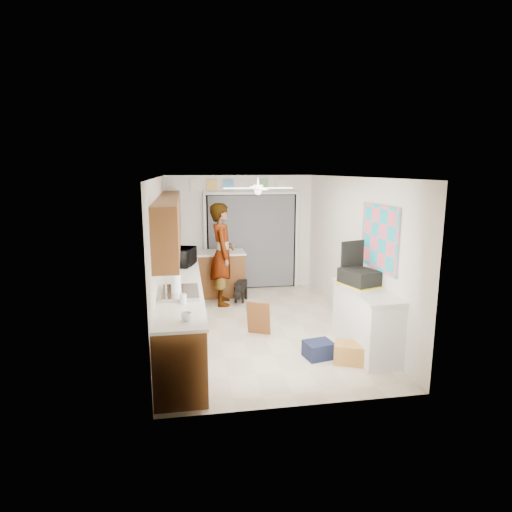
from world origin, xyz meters
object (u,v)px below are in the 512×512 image
cup (187,317)px  dog (241,290)px  soap_bottle (177,279)px  man (222,254)px  cardboard_box (351,353)px  navy_crate (319,350)px  suitcase (359,277)px  microwave (182,257)px  paper_towel_roll (176,285)px

cup → dog: size_ratio=0.22×
soap_bottle → man: (0.84, 2.10, -0.07)m
cup → cardboard_box: (2.21, 0.57, -0.85)m
soap_bottle → dog: soap_bottle is taller
cup → cardboard_box: 2.44m
dog → navy_crate: bearing=-54.4°
cup → suitcase: size_ratio=0.24×
microwave → cardboard_box: size_ratio=1.30×
suitcase → navy_crate: size_ratio=1.40×
soap_bottle → man: man is taller
microwave → dog: 1.60m
suitcase → microwave: bearing=128.0°
paper_towel_roll → navy_crate: paper_towel_roll is taller
dog → microwave: bearing=-126.9°
man → dog: size_ratio=3.44×
microwave → cardboard_box: 3.39m
paper_towel_roll → cardboard_box: 2.57m
cup → microwave: bearing=91.0°
navy_crate → man: bearing=112.2°
man → soap_bottle: bearing=160.2°
cardboard_box → navy_crate: 0.45m
navy_crate → suitcase: bearing=26.7°
suitcase → cardboard_box: bearing=-136.9°
paper_towel_roll → man: 2.62m
microwave → navy_crate: size_ratio=1.48×
man → suitcase: bearing=-140.3°
cup → suitcase: bearing=24.4°
soap_bottle → cup: (0.13, -1.41, -0.08)m
soap_bottle → suitcase: 2.67m
paper_towel_roll → cardboard_box: size_ratio=0.66×
man → microwave: bearing=130.3°
microwave → cup: 2.91m
microwave → suitcase: microwave is taller
soap_bottle → navy_crate: 2.26m
microwave → soap_bottle: (-0.08, -1.49, -0.02)m
cardboard_box → suitcase: bearing=60.9°
dog → cup: bearing=-85.7°
navy_crate → microwave: bearing=131.6°
microwave → navy_crate: bearing=-121.5°
navy_crate → cup: bearing=-156.5°
microwave → cup: size_ratio=4.49×
man → cardboard_box: bearing=-150.9°
cup → navy_crate: cup is taller
navy_crate → man: 3.07m
navy_crate → paper_towel_roll: bearing=172.9°
soap_bottle → dog: 2.66m
cup → cardboard_box: size_ratio=0.29×
cup → navy_crate: 2.17m
soap_bottle → dog: bearing=61.1°
soap_bottle → cup: 1.42m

